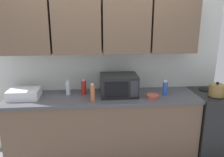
{
  "coord_description": "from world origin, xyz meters",
  "views": [
    {
      "loc": [
        -0.12,
        -3.06,
        1.9
      ],
      "look_at": [
        0.13,
        -0.25,
        1.12
      ],
      "focal_mm": 35.57,
      "sensor_mm": 36.0,
      "label": 1
    }
  ],
  "objects_px": {
    "dish_rack": "(24,94)",
    "bottle_clear_tall": "(68,88)",
    "microwave": "(119,85)",
    "bottle_red_sauce": "(84,87)",
    "bottle_spice_jar": "(93,93)",
    "bowl_ceramic_small": "(153,96)",
    "stove_range": "(218,122)",
    "kettle": "(217,90)",
    "bottle_blue_cleaner": "(165,88)"
  },
  "relations": [
    {
      "from": "dish_rack",
      "to": "bottle_clear_tall",
      "type": "bearing_deg",
      "value": 8.88
    },
    {
      "from": "kettle",
      "to": "microwave",
      "type": "height_order",
      "value": "microwave"
    },
    {
      "from": "bottle_clear_tall",
      "to": "bowl_ceramic_small",
      "type": "height_order",
      "value": "bottle_clear_tall"
    },
    {
      "from": "microwave",
      "to": "bottle_blue_cleaner",
      "type": "xyz_separation_m",
      "value": [
        0.61,
        -0.06,
        -0.04
      ]
    },
    {
      "from": "bottle_clear_tall",
      "to": "bottle_blue_cleaner",
      "type": "bearing_deg",
      "value": -5.94
    },
    {
      "from": "stove_range",
      "to": "bottle_red_sauce",
      "type": "distance_m",
      "value": 1.97
    },
    {
      "from": "kettle",
      "to": "bottle_clear_tall",
      "type": "height_order",
      "value": "kettle"
    },
    {
      "from": "stove_range",
      "to": "dish_rack",
      "type": "distance_m",
      "value": 2.69
    },
    {
      "from": "bottle_red_sauce",
      "to": "stove_range",
      "type": "bearing_deg",
      "value": -3.19
    },
    {
      "from": "bottle_red_sauce",
      "to": "bowl_ceramic_small",
      "type": "relative_size",
      "value": 1.28
    },
    {
      "from": "kettle",
      "to": "bowl_ceramic_small",
      "type": "xyz_separation_m",
      "value": [
        -0.84,
        0.01,
        -0.07
      ]
    },
    {
      "from": "dish_rack",
      "to": "kettle",
      "type": "bearing_deg",
      "value": -3.7
    },
    {
      "from": "stove_range",
      "to": "microwave",
      "type": "distance_m",
      "value": 1.55
    },
    {
      "from": "kettle",
      "to": "bottle_red_sauce",
      "type": "bearing_deg",
      "value": 171.89
    },
    {
      "from": "microwave",
      "to": "bottle_blue_cleaner",
      "type": "distance_m",
      "value": 0.61
    },
    {
      "from": "kettle",
      "to": "microwave",
      "type": "bearing_deg",
      "value": 172.31
    },
    {
      "from": "bottle_clear_tall",
      "to": "microwave",
      "type": "bearing_deg",
      "value": -6.33
    },
    {
      "from": "bottle_spice_jar",
      "to": "bottle_blue_cleaner",
      "type": "bearing_deg",
      "value": 9.69
    },
    {
      "from": "stove_range",
      "to": "bottle_blue_cleaner",
      "type": "bearing_deg",
      "value": -178.0
    },
    {
      "from": "kettle",
      "to": "bottle_clear_tall",
      "type": "distance_m",
      "value": 1.95
    },
    {
      "from": "microwave",
      "to": "kettle",
      "type": "bearing_deg",
      "value": -7.69
    },
    {
      "from": "dish_rack",
      "to": "bottle_red_sauce",
      "type": "relative_size",
      "value": 1.88
    },
    {
      "from": "kettle",
      "to": "bottle_spice_jar",
      "type": "bearing_deg",
      "value": -178.16
    },
    {
      "from": "bottle_spice_jar",
      "to": "bottle_red_sauce",
      "type": "bearing_deg",
      "value": 111.53
    },
    {
      "from": "bottle_spice_jar",
      "to": "bowl_ceramic_small",
      "type": "relative_size",
      "value": 1.48
    },
    {
      "from": "bottle_blue_cleaner",
      "to": "bottle_red_sauce",
      "type": "bearing_deg",
      "value": 172.87
    },
    {
      "from": "dish_rack",
      "to": "bottle_red_sauce",
      "type": "height_order",
      "value": "bottle_red_sauce"
    },
    {
      "from": "bowl_ceramic_small",
      "to": "microwave",
      "type": "bearing_deg",
      "value": 159.19
    },
    {
      "from": "stove_range",
      "to": "bottle_clear_tall",
      "type": "height_order",
      "value": "bottle_clear_tall"
    },
    {
      "from": "bottle_spice_jar",
      "to": "bottle_clear_tall",
      "type": "distance_m",
      "value": 0.44
    },
    {
      "from": "bowl_ceramic_small",
      "to": "bottle_clear_tall",
      "type": "bearing_deg",
      "value": 167.92
    },
    {
      "from": "stove_range",
      "to": "bowl_ceramic_small",
      "type": "relative_size",
      "value": 5.77
    },
    {
      "from": "microwave",
      "to": "bowl_ceramic_small",
      "type": "relative_size",
      "value": 3.04
    },
    {
      "from": "bottle_spice_jar",
      "to": "bowl_ceramic_small",
      "type": "distance_m",
      "value": 0.77
    },
    {
      "from": "bottle_spice_jar",
      "to": "bottle_red_sauce",
      "type": "xyz_separation_m",
      "value": [
        -0.12,
        0.3,
        -0.02
      ]
    },
    {
      "from": "kettle",
      "to": "dish_rack",
      "type": "relative_size",
      "value": 0.51
    },
    {
      "from": "bottle_red_sauce",
      "to": "bowl_ceramic_small",
      "type": "distance_m",
      "value": 0.91
    },
    {
      "from": "bottle_spice_jar",
      "to": "bottle_blue_cleaner",
      "type": "height_order",
      "value": "bottle_spice_jar"
    },
    {
      "from": "dish_rack",
      "to": "bottle_red_sauce",
      "type": "xyz_separation_m",
      "value": [
        0.75,
        0.09,
        0.04
      ]
    },
    {
      "from": "kettle",
      "to": "bottle_blue_cleaner",
      "type": "height_order",
      "value": "kettle"
    },
    {
      "from": "dish_rack",
      "to": "bowl_ceramic_small",
      "type": "xyz_separation_m",
      "value": [
        1.63,
        -0.15,
        -0.03
      ]
    },
    {
      "from": "stove_range",
      "to": "bowl_ceramic_small",
      "type": "bearing_deg",
      "value": -172.77
    },
    {
      "from": "kettle",
      "to": "bowl_ceramic_small",
      "type": "relative_size",
      "value": 1.24
    },
    {
      "from": "kettle",
      "to": "bottle_red_sauce",
      "type": "height_order",
      "value": "kettle"
    },
    {
      "from": "bottle_spice_jar",
      "to": "bottle_red_sauce",
      "type": "distance_m",
      "value": 0.32
    },
    {
      "from": "stove_range",
      "to": "bottle_spice_jar",
      "type": "height_order",
      "value": "bottle_spice_jar"
    },
    {
      "from": "microwave",
      "to": "bottle_red_sauce",
      "type": "xyz_separation_m",
      "value": [
        -0.46,
        0.08,
        -0.04
      ]
    },
    {
      "from": "dish_rack",
      "to": "bottle_spice_jar",
      "type": "distance_m",
      "value": 0.9
    },
    {
      "from": "kettle",
      "to": "bottle_clear_tall",
      "type": "xyz_separation_m",
      "value": [
        -1.93,
        0.24,
        0.0
      ]
    },
    {
      "from": "bottle_spice_jar",
      "to": "bottle_clear_tall",
      "type": "xyz_separation_m",
      "value": [
        -0.33,
        0.3,
        -0.02
      ]
    }
  ]
}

